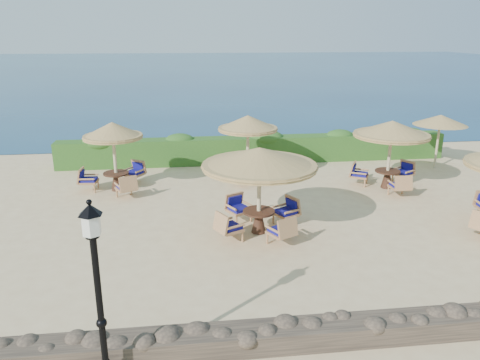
# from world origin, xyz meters

# --- Properties ---
(ground) EXTENTS (120.00, 120.00, 0.00)m
(ground) POSITION_xyz_m (0.00, 0.00, 0.00)
(ground) COLOR beige
(ground) RESTS_ON ground
(sea) EXTENTS (160.00, 160.00, 0.00)m
(sea) POSITION_xyz_m (0.00, 70.00, 0.00)
(sea) COLOR #0C2B4F
(sea) RESTS_ON ground
(hedge) EXTENTS (18.00, 0.90, 1.20)m
(hedge) POSITION_xyz_m (0.00, 7.20, 0.60)
(hedge) COLOR #234D18
(hedge) RESTS_ON ground
(stone_wall) EXTENTS (15.00, 0.65, 0.44)m
(stone_wall) POSITION_xyz_m (0.00, -6.20, 0.22)
(stone_wall) COLOR brown
(stone_wall) RESTS_ON ground
(lamp_post) EXTENTS (0.44, 0.44, 3.31)m
(lamp_post) POSITION_xyz_m (-4.80, -6.80, 1.55)
(lamp_post) COLOR black
(lamp_post) RESTS_ON ground
(extra_parasol) EXTENTS (2.30, 2.30, 2.41)m
(extra_parasol) POSITION_xyz_m (7.80, 5.20, 2.17)
(extra_parasol) COLOR beige
(extra_parasol) RESTS_ON ground
(cafe_set_0) EXTENTS (3.42, 3.42, 2.65)m
(cafe_set_0) POSITION_xyz_m (-1.16, -0.81, 1.96)
(cafe_set_0) COLOR beige
(cafe_set_0) RESTS_ON ground
(cafe_set_2) EXTENTS (2.53, 2.77, 2.65)m
(cafe_set_2) POSITION_xyz_m (-5.93, 3.80, 1.74)
(cafe_set_2) COLOR beige
(cafe_set_2) RESTS_ON ground
(cafe_set_3) EXTENTS (2.43, 2.88, 2.65)m
(cafe_set_3) POSITION_xyz_m (-0.74, 4.65, 1.93)
(cafe_set_3) COLOR beige
(cafe_set_3) RESTS_ON ground
(cafe_set_4) EXTENTS (2.87, 2.87, 2.65)m
(cafe_set_4) POSITION_xyz_m (4.49, 2.80, 1.93)
(cafe_set_4) COLOR beige
(cafe_set_4) RESTS_ON ground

